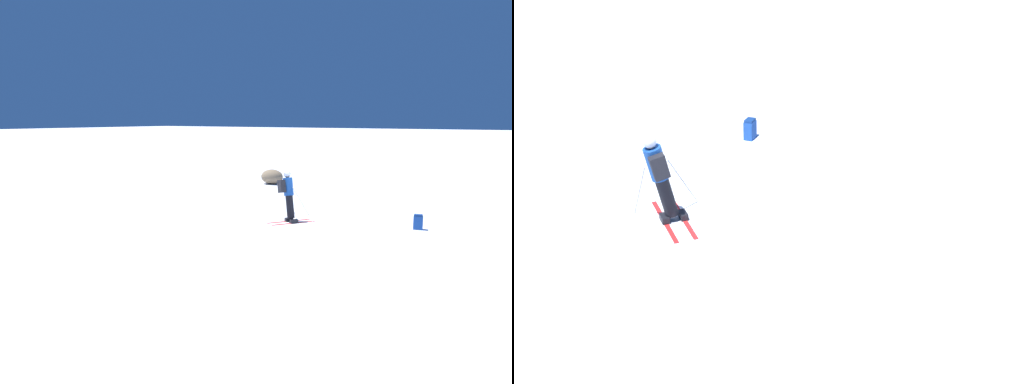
{
  "view_description": "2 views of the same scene",
  "coord_description": "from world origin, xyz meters",
  "views": [
    {
      "loc": [
        -7.21,
        14.97,
        3.63
      ],
      "look_at": [
        0.34,
        3.54,
        1.58
      ],
      "focal_mm": 35.0,
      "sensor_mm": 36.0,
      "label": 1
    },
    {
      "loc": [
        9.57,
        8.48,
        6.55
      ],
      "look_at": [
        0.94,
        2.08,
        1.12
      ],
      "focal_mm": 50.0,
      "sensor_mm": 36.0,
      "label": 2
    }
  ],
  "objects": [
    {
      "name": "ground_plane",
      "position": [
        0.0,
        0.0,
        0.0
      ],
      "size": [
        300.0,
        300.0,
        0.0
      ],
      "primitive_type": "plane",
      "color": "white"
    },
    {
      "name": "spare_backpack",
      "position": [
        -2.83,
        -1.31,
        0.24
      ],
      "size": [
        0.35,
        0.29,
        0.5
      ],
      "rotation": [
        0.0,
        0.0,
        3.4
      ],
      "color": "#194293",
      "rests_on": "ground"
    },
    {
      "name": "skier",
      "position": [
        1.38,
        -0.09,
        1.02
      ],
      "size": [
        1.47,
        1.7,
        1.84
      ],
      "rotation": [
        0.0,
        0.0,
        -0.55
      ],
      "color": "red",
      "rests_on": "ground"
    }
  ]
}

